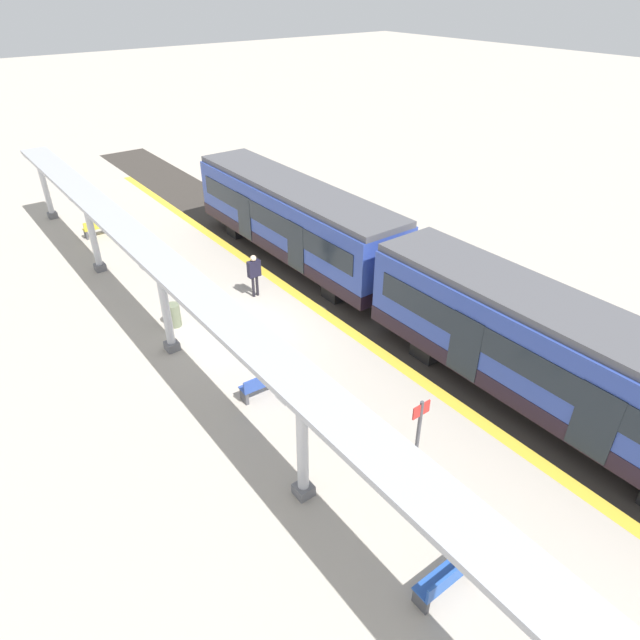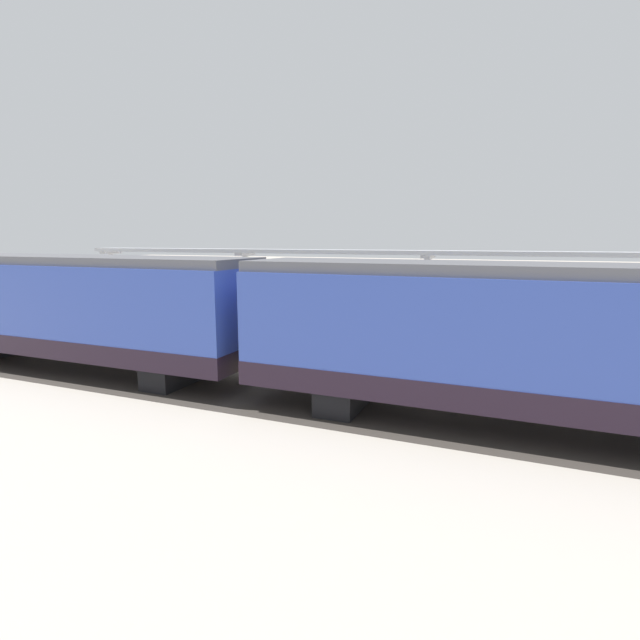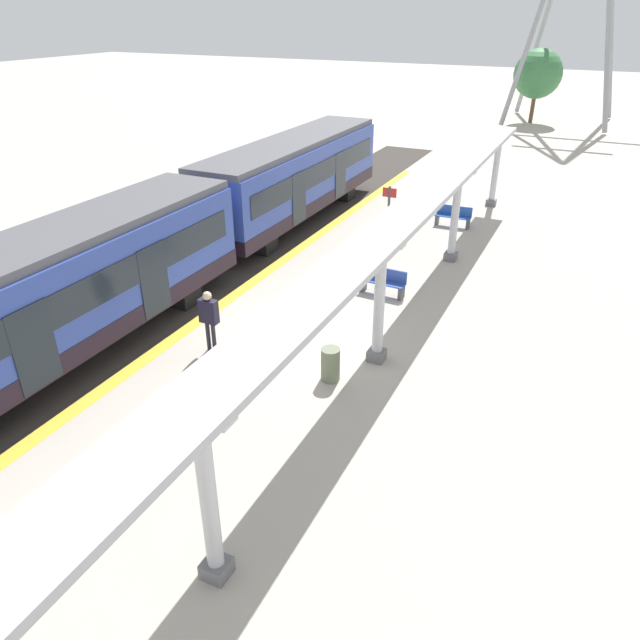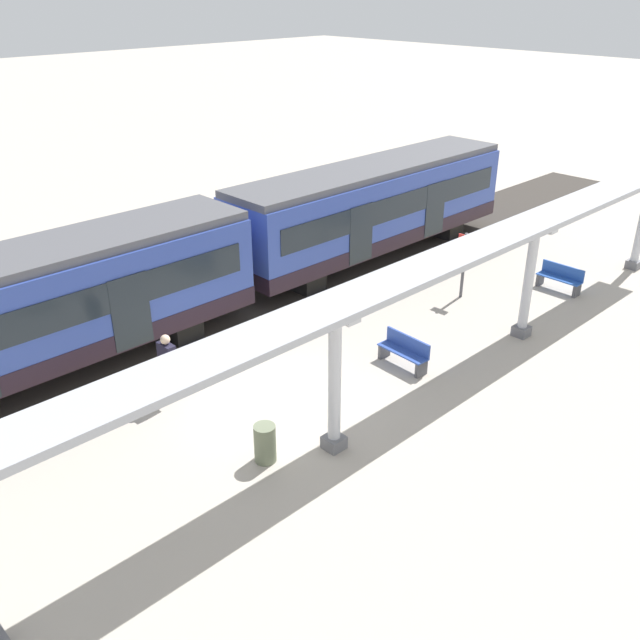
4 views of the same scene
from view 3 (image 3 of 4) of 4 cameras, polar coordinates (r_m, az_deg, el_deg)
ground_plane at (r=17.03m, az=-2.78°, el=-1.45°), size 176.00×176.00×0.00m
tactile_edge_strip at (r=18.44m, az=-10.82°, el=0.51°), size 0.43×39.39×0.01m
trackbed at (r=19.49m, az=-15.18°, el=1.56°), size 3.20×51.39×0.01m
train_near_carriage at (r=16.51m, az=-23.69°, el=2.19°), size 2.65×12.19×3.48m
train_far_carriage at (r=26.01m, az=-2.57°, el=13.45°), size 2.65×12.19×3.48m
canopy_pillar_second at (r=9.59m, az=-10.72°, el=-16.46°), size 1.10×0.44×3.40m
canopy_pillar_third at (r=15.08m, az=5.74°, el=1.75°), size 1.10×0.44×3.40m
canopy_pillar_fourth at (r=22.07m, az=12.90°, el=9.82°), size 1.10×0.44×3.40m
canopy_pillar_fifth at (r=29.24m, az=16.58°, el=13.79°), size 1.10×0.44×3.40m
canopy_beam at (r=14.50m, az=6.22°, el=8.16°), size 1.20×31.23×0.16m
bench_near_end at (r=19.39m, az=6.12°, el=3.74°), size 1.52×0.51×0.86m
bench_mid_platform at (r=26.22m, az=12.73°, el=9.76°), size 1.50×0.45×0.86m
trash_bin at (r=14.83m, az=1.01°, el=-4.29°), size 0.48×0.48×0.89m
platform_info_sign at (r=23.83m, az=6.64°, el=10.67°), size 0.56×0.10×2.20m
passenger_waiting_near_edge at (r=15.99m, az=-10.67°, el=0.53°), size 0.52×0.24×1.79m
tree_left_background at (r=52.76m, az=20.26°, el=21.37°), size 3.71×3.71×5.52m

